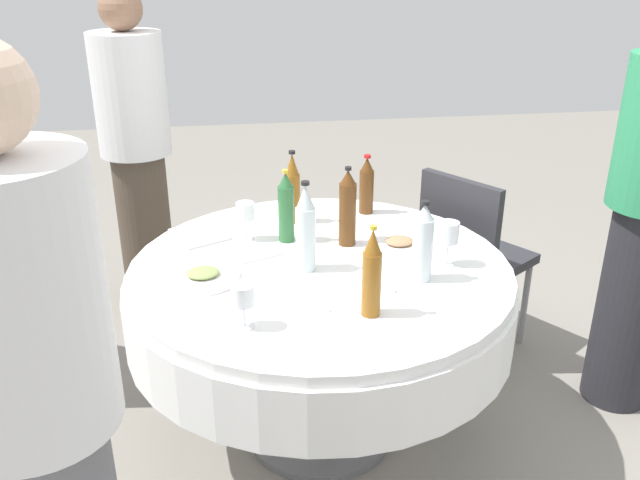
{
  "coord_description": "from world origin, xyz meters",
  "views": [
    {
      "loc": [
        0.31,
        2.11,
        1.78
      ],
      "look_at": [
        0.0,
        0.0,
        0.84
      ],
      "focal_mm": 37.9,
      "sensor_mm": 36.0,
      "label": 1
    }
  ],
  "objects": [
    {
      "name": "ground_plane",
      "position": [
        0.0,
        0.0,
        0.0
      ],
      "size": [
        10.0,
        10.0,
        0.0
      ],
      "primitive_type": "plane",
      "color": "gray"
    },
    {
      "name": "dining_table",
      "position": [
        0.0,
        0.0,
        0.59
      ],
      "size": [
        1.37,
        1.37,
        0.74
      ],
      "color": "white",
      "rests_on": "ground_plane"
    },
    {
      "name": "bottle_clear_right",
      "position": [
        -0.32,
        0.16,
        0.87
      ],
      "size": [
        0.07,
        0.07,
        0.28
      ],
      "color": "silver",
      "rests_on": "dining_table"
    },
    {
      "name": "bottle_brown_outer",
      "position": [
        -0.13,
        -0.16,
        0.88
      ],
      "size": [
        0.06,
        0.06,
        0.3
      ],
      "color": "#593314",
      "rests_on": "dining_table"
    },
    {
      "name": "bottle_brown_near",
      "position": [
        -0.26,
        -0.47,
        0.86
      ],
      "size": [
        0.06,
        0.06,
        0.25
      ],
      "color": "#593314",
      "rests_on": "dining_table"
    },
    {
      "name": "bottle_amber_west",
      "position": [
        0.05,
        -0.41,
        0.88
      ],
      "size": [
        0.06,
        0.06,
        0.3
      ],
      "color": "#8C5619",
      "rests_on": "dining_table"
    },
    {
      "name": "bottle_amber_front",
      "position": [
        -0.1,
        0.36,
        0.88
      ],
      "size": [
        0.06,
        0.06,
        0.29
      ],
      "color": "#8C5619",
      "rests_on": "dining_table"
    },
    {
      "name": "bottle_clear_south",
      "position": [
        0.05,
        0.03,
        0.89
      ],
      "size": [
        0.07,
        0.07,
        0.32
      ],
      "color": "silver",
      "rests_on": "dining_table"
    },
    {
      "name": "bottle_green_mid",
      "position": [
        0.09,
        -0.23,
        0.87
      ],
      "size": [
        0.06,
        0.06,
        0.28
      ],
      "color": "#2D6B38",
      "rests_on": "dining_table"
    },
    {
      "name": "wine_glass_west",
      "position": [
        0.28,
        0.38,
        0.84
      ],
      "size": [
        0.07,
        0.07,
        0.14
      ],
      "color": "white",
      "rests_on": "dining_table"
    },
    {
      "name": "wine_glass_front",
      "position": [
        0.25,
        -0.26,
        0.85
      ],
      "size": [
        0.07,
        0.07,
        0.15
      ],
      "color": "white",
      "rests_on": "dining_table"
    },
    {
      "name": "wine_glass_south",
      "position": [
        -0.44,
        0.06,
        0.86
      ],
      "size": [
        0.07,
        0.07,
        0.16
      ],
      "color": "white",
      "rests_on": "dining_table"
    },
    {
      "name": "plate_north",
      "position": [
        0.4,
        0.06,
        0.75
      ],
      "size": [
        0.24,
        0.24,
        0.04
      ],
      "color": "white",
      "rests_on": "dining_table"
    },
    {
      "name": "plate_far",
      "position": [
        -0.31,
        -0.1,
        0.75
      ],
      "size": [
        0.24,
        0.24,
        0.04
      ],
      "color": "white",
      "rests_on": "dining_table"
    },
    {
      "name": "knife_outer",
      "position": [
        0.08,
        0.27,
        0.74
      ],
      "size": [
        0.13,
        0.15,
        0.0
      ],
      "primitive_type": "cube",
      "rotation": [
        0.0,
        0.0,
        2.3
      ],
      "color": "silver",
      "rests_on": "dining_table"
    },
    {
      "name": "spoon_near",
      "position": [
        -0.15,
        0.17,
        0.74
      ],
      "size": [
        0.13,
        0.14,
        0.0
      ],
      "primitive_type": "cube",
      "rotation": [
        0.0,
        0.0,
        2.32
      ],
      "color": "silver",
      "rests_on": "dining_table"
    },
    {
      "name": "knife_west",
      "position": [
        0.2,
        -0.08,
        0.74
      ],
      "size": [
        0.17,
        0.08,
        0.0
      ],
      "primitive_type": "cube",
      "rotation": [
        0.0,
        0.0,
        0.39
      ],
      "color": "silver",
      "rests_on": "dining_table"
    },
    {
      "name": "folded_napkin",
      "position": [
        0.42,
        -0.31,
        0.75
      ],
      "size": [
        0.24,
        0.24,
        0.02
      ],
      "primitive_type": "cube",
      "rotation": [
        0.0,
        0.0,
        0.46
      ],
      "color": "white",
      "rests_on": "dining_table"
    },
    {
      "name": "person_outer",
      "position": [
        0.72,
        0.92,
        0.87
      ],
      "size": [
        0.34,
        0.34,
        1.65
      ],
      "rotation": [
        0.0,
        0.0,
        -0.66
      ],
      "color": "slate",
      "rests_on": "ground_plane"
    },
    {
      "name": "person_near",
      "position": [
        0.73,
        -1.15,
        0.84
      ],
      "size": [
        0.34,
        0.34,
        1.61
      ],
      "rotation": [
        0.0,
        0.0,
        3.71
      ],
      "color": "#4C3F33",
      "rests_on": "ground_plane"
    },
    {
      "name": "chair_south",
      "position": [
        -0.75,
        -0.51,
        0.52
      ],
      "size": [
        0.56,
        0.56,
        0.87
      ],
      "rotation": [
        0.0,
        0.0,
        2.17
      ],
      "color": "#2D2D33",
      "rests_on": "ground_plane"
    },
    {
      "name": "chair_mid",
      "position": [
        1.1,
        -0.54,
        0.52
      ],
      "size": [
        0.54,
        0.54,
        0.87
      ],
      "rotation": [
        0.0,
        0.0,
        4.26
      ],
      "color": "#2D2D33",
      "rests_on": "ground_plane"
    }
  ]
}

